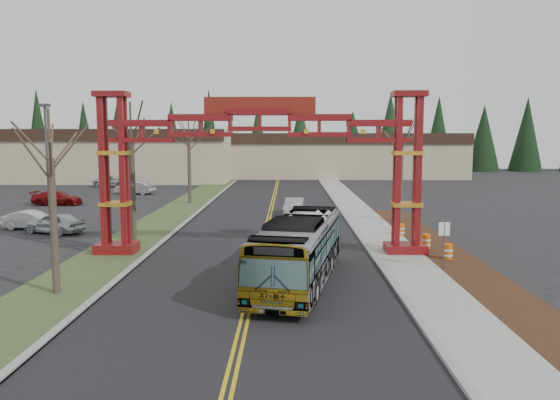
{
  "coord_description": "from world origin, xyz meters",
  "views": [
    {
      "loc": [
        1.54,
        -11.68,
        6.48
      ],
      "look_at": [
        1.12,
        15.66,
        3.3
      ],
      "focal_mm": 35.0,
      "sensor_mm": 36.0,
      "label": 1
    }
  ],
  "objects_px": {
    "transit_bus": "(299,250)",
    "bare_tree_median_far": "(189,139)",
    "parked_car_far_a": "(135,188)",
    "bare_tree_median_near": "(50,159)",
    "retail_building_east": "(339,154)",
    "barrel_north": "(401,230)",
    "silver_sedan": "(294,207)",
    "gateway_arch": "(260,146)",
    "parked_car_near_a": "(54,223)",
    "light_pole_far": "(125,147)",
    "retail_building_west": "(84,154)",
    "parked_car_near_b": "(32,220)",
    "bare_tree_median_mid": "(131,141)",
    "barrel_mid": "(426,242)",
    "street_sign": "(444,236)",
    "barrel_south": "(448,252)",
    "light_pole_near": "(47,153)",
    "bare_tree_right_far": "(401,145)",
    "parked_car_far_b": "(114,181)",
    "parked_car_mid_a": "(57,198)"
  },
  "relations": [
    {
      "from": "silver_sedan",
      "to": "parked_car_near_b",
      "type": "relative_size",
      "value": 1.07
    },
    {
      "from": "retail_building_west",
      "to": "bare_tree_median_far",
      "type": "height_order",
      "value": "bare_tree_median_far"
    },
    {
      "from": "parked_car_far_a",
      "to": "barrel_north",
      "type": "relative_size",
      "value": 5.08
    },
    {
      "from": "bare_tree_median_far",
      "to": "barrel_mid",
      "type": "xyz_separation_m",
      "value": [
        17.45,
        -21.49,
        -5.8
      ]
    },
    {
      "from": "barrel_mid",
      "to": "light_pole_near",
      "type": "bearing_deg",
      "value": 157.58
    },
    {
      "from": "silver_sedan",
      "to": "parked_car_far_b",
      "type": "distance_m",
      "value": 34.36
    },
    {
      "from": "parked_car_near_a",
      "to": "street_sign",
      "type": "distance_m",
      "value": 25.33
    },
    {
      "from": "parked_car_near_a",
      "to": "light_pole_far",
      "type": "distance_m",
      "value": 36.9
    },
    {
      "from": "transit_bus",
      "to": "bare_tree_median_far",
      "type": "bearing_deg",
      "value": 120.29
    },
    {
      "from": "retail_building_east",
      "to": "light_pole_near",
      "type": "height_order",
      "value": "light_pole_near"
    },
    {
      "from": "retail_building_west",
      "to": "barrel_south",
      "type": "relative_size",
      "value": 50.53
    },
    {
      "from": "retail_building_east",
      "to": "barrel_south",
      "type": "bearing_deg",
      "value": -90.1
    },
    {
      "from": "transit_bus",
      "to": "bare_tree_median_far",
      "type": "height_order",
      "value": "bare_tree_median_far"
    },
    {
      "from": "parked_car_far_a",
      "to": "parked_car_far_b",
      "type": "relative_size",
      "value": 0.9
    },
    {
      "from": "bare_tree_median_near",
      "to": "barrel_south",
      "type": "relative_size",
      "value": 8.37
    },
    {
      "from": "gateway_arch",
      "to": "bare_tree_median_mid",
      "type": "bearing_deg",
      "value": 156.84
    },
    {
      "from": "gateway_arch",
      "to": "silver_sedan",
      "type": "bearing_deg",
      "value": 82.39
    },
    {
      "from": "parked_car_near_b",
      "to": "barrel_mid",
      "type": "height_order",
      "value": "parked_car_near_b"
    },
    {
      "from": "parked_car_far_b",
      "to": "retail_building_west",
      "type": "bearing_deg",
      "value": 44.85
    },
    {
      "from": "transit_bus",
      "to": "barrel_north",
      "type": "xyz_separation_m",
      "value": [
        6.82,
        11.36,
        -1.05
      ]
    },
    {
      "from": "parked_car_far_a",
      "to": "bare_tree_median_mid",
      "type": "distance_m",
      "value": 29.59
    },
    {
      "from": "retail_building_east",
      "to": "transit_bus",
      "type": "relative_size",
      "value": 3.54
    },
    {
      "from": "retail_building_east",
      "to": "barrel_north",
      "type": "distance_m",
      "value": 56.78
    },
    {
      "from": "barrel_north",
      "to": "parked_car_far_a",
      "type": "bearing_deg",
      "value": 133.29
    },
    {
      "from": "parked_car_mid_a",
      "to": "barrel_mid",
      "type": "xyz_separation_m",
      "value": [
        29.93,
        -20.36,
        -0.21
      ]
    },
    {
      "from": "parked_car_near_b",
      "to": "barrel_north",
      "type": "xyz_separation_m",
      "value": [
        25.32,
        -2.65,
        -0.21
      ]
    },
    {
      "from": "gateway_arch",
      "to": "retail_building_west",
      "type": "distance_m",
      "value": 61.78
    },
    {
      "from": "bare_tree_median_far",
      "to": "light_pole_near",
      "type": "relative_size",
      "value": 0.95
    },
    {
      "from": "bare_tree_median_far",
      "to": "barrel_south",
      "type": "distance_m",
      "value": 30.7
    },
    {
      "from": "transit_bus",
      "to": "retail_building_west",
      "type": "bearing_deg",
      "value": 129.18
    },
    {
      "from": "barrel_south",
      "to": "transit_bus",
      "type": "bearing_deg",
      "value": -150.12
    },
    {
      "from": "parked_car_far_a",
      "to": "bare_tree_median_far",
      "type": "height_order",
      "value": "bare_tree_median_far"
    },
    {
      "from": "barrel_south",
      "to": "barrel_mid",
      "type": "relative_size",
      "value": 0.98
    },
    {
      "from": "gateway_arch",
      "to": "bare_tree_median_mid",
      "type": "xyz_separation_m",
      "value": [
        -8.0,
        3.42,
        0.22
      ]
    },
    {
      "from": "barrel_mid",
      "to": "parked_car_near_b",
      "type": "bearing_deg",
      "value": 165.49
    },
    {
      "from": "bare_tree_right_far",
      "to": "barrel_mid",
      "type": "relative_size",
      "value": 8.72
    },
    {
      "from": "bare_tree_median_far",
      "to": "light_pole_far",
      "type": "bearing_deg",
      "value": 121.41
    },
    {
      "from": "parked_car_far_a",
      "to": "bare_tree_median_near",
      "type": "relative_size",
      "value": 0.59
    },
    {
      "from": "street_sign",
      "to": "parked_car_far_b",
      "type": "bearing_deg",
      "value": 124.32
    },
    {
      "from": "bare_tree_median_far",
      "to": "barrel_north",
      "type": "relative_size",
      "value": 9.71
    },
    {
      "from": "street_sign",
      "to": "parked_car_near_b",
      "type": "bearing_deg",
      "value": 155.54
    },
    {
      "from": "gateway_arch",
      "to": "retail_building_east",
      "type": "distance_m",
      "value": 62.8
    },
    {
      "from": "bare_tree_median_mid",
      "to": "barrel_mid",
      "type": "distance_m",
      "value": 18.5
    },
    {
      "from": "bare_tree_right_far",
      "to": "bare_tree_median_far",
      "type": "bearing_deg",
      "value": 147.86
    },
    {
      "from": "barrel_south",
      "to": "gateway_arch",
      "type": "bearing_deg",
      "value": 171.03
    },
    {
      "from": "transit_bus",
      "to": "gateway_arch",
      "type": "bearing_deg",
      "value": 119.4
    },
    {
      "from": "silver_sedan",
      "to": "parked_car_near_b",
      "type": "bearing_deg",
      "value": -153.57
    },
    {
      "from": "gateway_arch",
      "to": "street_sign",
      "type": "distance_m",
      "value": 10.67
    },
    {
      "from": "parked_car_near_b",
      "to": "barrel_south",
      "type": "height_order",
      "value": "parked_car_near_b"
    },
    {
      "from": "transit_bus",
      "to": "silver_sedan",
      "type": "bearing_deg",
      "value": 101.08
    }
  ]
}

